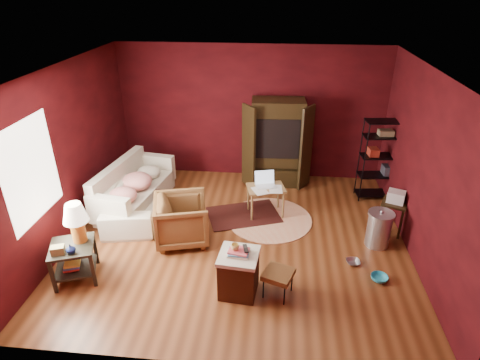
# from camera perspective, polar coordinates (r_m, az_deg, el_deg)

# --- Properties ---
(room) EXTENTS (5.54, 5.04, 2.84)m
(room) POSITION_cam_1_polar(r_m,az_deg,el_deg) (6.15, -0.57, 2.46)
(room) COLOR brown
(room) RESTS_ON ground
(sofa) EXTENTS (1.02, 2.30, 0.87)m
(sofa) POSITION_cam_1_polar(r_m,az_deg,el_deg) (7.71, -14.76, -1.12)
(sofa) COLOR beige
(sofa) RESTS_ON ground
(armchair) EXTENTS (0.97, 1.01, 0.86)m
(armchair) POSITION_cam_1_polar(r_m,az_deg,el_deg) (6.65, -8.28, -5.34)
(armchair) COLOR black
(armchair) RESTS_ON ground
(pet_bowl_steel) EXTENTS (0.22, 0.08, 0.21)m
(pet_bowl_steel) POSITION_cam_1_polar(r_m,az_deg,el_deg) (6.49, 15.86, -10.62)
(pet_bowl_steel) COLOR #B7BABF
(pet_bowl_steel) RESTS_ON ground
(pet_bowl_turquoise) EXTENTS (0.25, 0.10, 0.25)m
(pet_bowl_turquoise) POSITION_cam_1_polar(r_m,az_deg,el_deg) (6.28, 19.30, -12.44)
(pet_bowl_turquoise) COLOR #299FC0
(pet_bowl_turquoise) RESTS_ON ground
(vase) EXTENTS (0.17, 0.17, 0.13)m
(vase) POSITION_cam_1_polar(r_m,az_deg,el_deg) (6.03, -22.96, -9.03)
(vase) COLOR #0C1540
(vase) RESTS_ON side_table
(mug) EXTENTS (0.12, 0.10, 0.11)m
(mug) POSITION_cam_1_polar(r_m,az_deg,el_deg) (5.36, -0.72, -9.41)
(mug) COLOR #D6B868
(mug) RESTS_ON hamper
(side_table) EXTENTS (0.76, 0.76, 1.17)m
(side_table) POSITION_cam_1_polar(r_m,az_deg,el_deg) (6.16, -22.51, -7.21)
(side_table) COLOR black
(side_table) RESTS_ON ground
(sofa_cushions) EXTENTS (1.09, 2.07, 0.82)m
(sofa_cushions) POSITION_cam_1_polar(r_m,az_deg,el_deg) (7.74, -15.04, -1.32)
(sofa_cushions) COLOR beige
(sofa_cushions) RESTS_ON sofa
(hamper) EXTENTS (0.57, 0.57, 0.74)m
(hamper) POSITION_cam_1_polar(r_m,az_deg,el_deg) (5.63, -0.18, -13.02)
(hamper) COLOR #451E0F
(hamper) RESTS_ON ground
(footstool) EXTENTS (0.49, 0.49, 0.39)m
(footstool) POSITION_cam_1_polar(r_m,az_deg,el_deg) (5.61, 5.47, -13.30)
(footstool) COLOR black
(footstool) RESTS_ON ground
(rug_round) EXTENTS (1.61, 1.61, 0.01)m
(rug_round) POSITION_cam_1_polar(r_m,az_deg,el_deg) (7.35, 4.21, -5.57)
(rug_round) COLOR #F4E8CB
(rug_round) RESTS_ON ground
(rug_oriental) EXTENTS (1.49, 1.23, 0.01)m
(rug_oriental) POSITION_cam_1_polar(r_m,az_deg,el_deg) (7.44, 0.49, -4.94)
(rug_oriental) COLOR #481613
(rug_oriental) RESTS_ON ground
(laptop_desk) EXTENTS (0.75, 0.64, 0.82)m
(laptop_desk) POSITION_cam_1_polar(r_m,az_deg,el_deg) (7.26, 3.68, -1.42)
(laptop_desk) COLOR olive
(laptop_desk) RESTS_ON ground
(tv_armoire) EXTENTS (1.42, 0.79, 1.81)m
(tv_armoire) POSITION_cam_1_polar(r_m,az_deg,el_deg) (8.24, 5.28, 5.44)
(tv_armoire) COLOR black
(tv_armoire) RESTS_ON ground
(wire_shelving) EXTENTS (0.82, 0.43, 1.60)m
(wire_shelving) POSITION_cam_1_polar(r_m,az_deg,el_deg) (8.13, 19.57, 3.15)
(wire_shelving) COLOR black
(wire_shelving) RESTS_ON ground
(small_stand) EXTENTS (0.51, 0.51, 0.78)m
(small_stand) POSITION_cam_1_polar(r_m,az_deg,el_deg) (7.20, 21.18, -2.92)
(small_stand) COLOR black
(small_stand) RESTS_ON ground
(trash_can) EXTENTS (0.46, 0.46, 0.65)m
(trash_can) POSITION_cam_1_polar(r_m,az_deg,el_deg) (6.91, 19.13, -6.56)
(trash_can) COLOR silver
(trash_can) RESTS_ON ground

